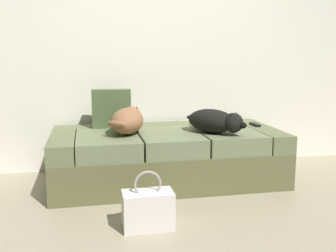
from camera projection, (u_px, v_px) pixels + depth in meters
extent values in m
plane|color=tan|center=(203.00, 237.00, 2.40)|extent=(10.00, 10.00, 0.00)
cube|color=white|center=(155.00, 21.00, 3.75)|extent=(6.40, 0.10, 2.80)
cube|color=brown|center=(167.00, 164.00, 3.43)|extent=(1.93, 0.91, 0.30)
cube|color=#656D48|center=(63.00, 144.00, 3.22)|extent=(0.20, 0.91, 0.15)
cube|color=#656D48|center=(261.00, 135.00, 3.56)|extent=(0.20, 0.91, 0.15)
cube|color=#656D48|center=(159.00, 131.00, 3.73)|extent=(1.53, 0.20, 0.15)
cube|color=#6A7653|center=(108.00, 144.00, 3.19)|extent=(0.49, 0.70, 0.15)
cube|color=#6A7653|center=(169.00, 142.00, 3.29)|extent=(0.49, 0.70, 0.15)
cube|color=#6A7653|center=(227.00, 139.00, 3.39)|extent=(0.49, 0.70, 0.15)
ellipsoid|color=#8D5F3F|center=(127.00, 121.00, 3.24)|extent=(0.37, 0.51, 0.21)
sphere|color=#8D5F3F|center=(131.00, 116.00, 3.46)|extent=(0.17, 0.17, 0.17)
ellipsoid|color=brown|center=(133.00, 116.00, 3.53)|extent=(0.09, 0.11, 0.06)
cone|color=brown|center=(126.00, 109.00, 3.45)|extent=(0.04, 0.04, 0.05)
cone|color=brown|center=(137.00, 109.00, 3.44)|extent=(0.04, 0.04, 0.05)
ellipsoid|color=#8D5F3F|center=(116.00, 124.00, 3.04)|extent=(0.16, 0.16, 0.05)
ellipsoid|color=black|center=(211.00, 121.00, 3.28)|extent=(0.46, 0.49, 0.20)
sphere|color=black|center=(233.00, 123.00, 3.15)|extent=(0.16, 0.16, 0.16)
ellipsoid|color=black|center=(241.00, 125.00, 3.11)|extent=(0.11, 0.11, 0.06)
cone|color=black|center=(236.00, 115.00, 3.18)|extent=(0.04, 0.04, 0.05)
cone|color=black|center=(231.00, 116.00, 3.11)|extent=(0.04, 0.04, 0.05)
ellipsoid|color=black|center=(196.00, 117.00, 3.44)|extent=(0.17, 0.07, 0.05)
cube|color=black|center=(255.00, 125.00, 3.61)|extent=(0.05, 0.15, 0.02)
cube|color=#475B37|center=(112.00, 108.00, 3.50)|extent=(0.35, 0.14, 0.34)
cube|color=silver|center=(148.00, 210.00, 2.50)|extent=(0.32, 0.18, 0.24)
torus|color=#9E9B97|center=(148.00, 184.00, 2.47)|extent=(0.18, 0.02, 0.18)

